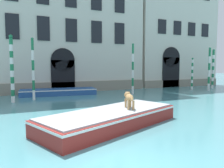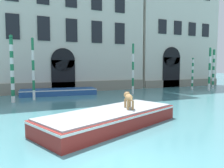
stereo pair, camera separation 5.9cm
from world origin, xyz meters
name	(u,v)px [view 2 (the right image)]	position (x,y,z in m)	size (l,w,h in m)	color
palazzo_right	(169,26)	(16.54, 19.02, 7.68)	(10.90, 6.13, 15.40)	beige
boat_foreground	(111,118)	(1.53, 3.74, 0.36)	(6.72, 4.50, 0.67)	maroon
dog_on_deck	(129,98)	(2.44, 3.86, 1.13)	(0.50, 1.04, 0.71)	tan
boat_moored_near_palazzo	(59,92)	(1.37, 14.56, 0.28)	(6.47, 2.42, 0.52)	#234C8C
mooring_pole_0	(210,69)	(16.07, 11.80, 2.20)	(0.22, 0.22, 4.36)	white
mooring_pole_1	(12,69)	(-2.22, 11.89, 2.32)	(0.25, 0.25, 4.61)	white
mooring_pole_2	(133,69)	(7.50, 12.43, 2.25)	(0.19, 0.19, 4.47)	white
mooring_pole_3	(33,69)	(-0.82, 12.45, 2.29)	(0.20, 0.20, 4.55)	white
mooring_pole_4	(213,69)	(17.92, 12.94, 2.17)	(0.25, 0.25, 4.31)	white
mooring_pole_5	(193,74)	(14.84, 12.85, 1.68)	(0.20, 0.20, 3.34)	white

